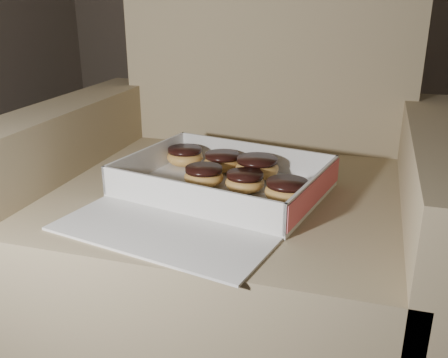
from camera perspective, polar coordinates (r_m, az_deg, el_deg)
armchair at (r=1.24m, az=1.64°, el=-5.52°), size 0.99×0.84×1.04m
bakery_box at (r=1.05m, az=-0.98°, el=-1.49°), size 0.50×0.55×0.07m
donut_a at (r=1.01m, az=7.23°, el=-1.34°), size 0.09×0.09×0.05m
donut_b at (r=1.06m, az=2.40°, el=-0.28°), size 0.08×0.08×0.04m
donut_c at (r=1.22m, az=-4.48°, el=2.64°), size 0.09×0.09×0.04m
donut_d at (r=1.14m, az=3.79°, el=1.34°), size 0.10×0.10×0.05m
donut_e at (r=1.18m, az=-0.20°, el=1.99°), size 0.09×0.09×0.04m
donut_f at (r=1.09m, az=-2.32°, el=0.37°), size 0.09×0.09×0.04m
crumb_a at (r=0.99m, az=-4.99°, el=-3.14°), size 0.01×0.01×0.00m
crumb_b at (r=1.06m, az=-9.17°, el=-1.71°), size 0.01×0.01×0.00m
crumb_c at (r=0.95m, az=-0.68°, el=-4.06°), size 0.01×0.01×0.00m
crumb_d at (r=1.02m, az=-3.08°, el=-2.46°), size 0.01×0.01×0.00m
crumb_e at (r=1.08m, az=-2.21°, el=-1.05°), size 0.01×0.01×0.00m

